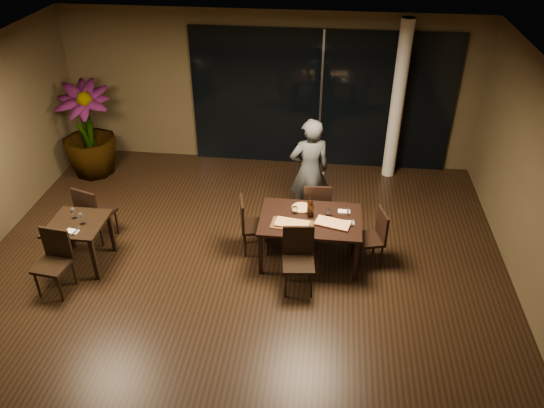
% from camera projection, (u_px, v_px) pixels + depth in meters
% --- Properties ---
extents(ground, '(8.00, 8.00, 0.00)m').
position_uv_depth(ground, '(236.00, 288.00, 7.67)').
color(ground, black).
rests_on(ground, ground).
extents(wall_back, '(8.00, 0.10, 3.00)m').
position_uv_depth(wall_back, '(270.00, 89.00, 10.24)').
color(wall_back, '#453C25').
rests_on(wall_back, ground).
extents(ceiling, '(8.00, 8.00, 0.04)m').
position_uv_depth(ceiling, '(227.00, 88.00, 6.03)').
color(ceiling, white).
rests_on(ceiling, wall_back).
extents(window_panel, '(5.00, 0.06, 2.70)m').
position_uv_depth(window_panel, '(321.00, 100.00, 10.15)').
color(window_panel, black).
rests_on(window_panel, ground).
extents(column, '(0.24, 0.24, 3.00)m').
position_uv_depth(column, '(397.00, 102.00, 9.67)').
color(column, silver).
rests_on(column, ground).
extents(main_table, '(1.50, 1.00, 0.75)m').
position_uv_depth(main_table, '(310.00, 223.00, 7.87)').
color(main_table, black).
rests_on(main_table, ground).
extents(side_table, '(0.80, 0.80, 0.75)m').
position_uv_depth(side_table, '(78.00, 229.00, 7.81)').
color(side_table, black).
rests_on(side_table, ground).
extents(chair_main_far, '(0.47, 0.47, 0.95)m').
position_uv_depth(chair_main_far, '(317.00, 206.00, 8.53)').
color(chair_main_far, black).
rests_on(chair_main_far, ground).
extents(chair_main_near, '(0.49, 0.49, 0.95)m').
position_uv_depth(chair_main_near, '(298.00, 256.00, 7.44)').
color(chair_main_near, black).
rests_on(chair_main_near, ground).
extents(chair_main_left, '(0.51, 0.51, 0.93)m').
position_uv_depth(chair_main_left, '(250.00, 223.00, 8.15)').
color(chair_main_left, black).
rests_on(chair_main_left, ground).
extents(chair_main_right, '(0.51, 0.51, 0.90)m').
position_uv_depth(chair_main_right, '(374.00, 235.00, 7.91)').
color(chair_main_right, black).
rests_on(chair_main_right, ground).
extents(chair_side_far, '(0.58, 0.58, 0.99)m').
position_uv_depth(chair_side_far, '(93.00, 211.00, 8.35)').
color(chair_side_far, black).
rests_on(chair_side_far, ground).
extents(chair_side_near, '(0.49, 0.49, 0.95)m').
position_uv_depth(chair_side_near, '(55.00, 258.00, 7.41)').
color(chair_side_near, black).
rests_on(chair_side_near, ground).
extents(diner, '(0.72, 0.58, 1.83)m').
position_uv_depth(diner, '(309.00, 171.00, 8.70)').
color(diner, '#323537').
rests_on(diner, ground).
extents(potted_plant, '(1.21, 1.21, 1.82)m').
position_uv_depth(potted_plant, '(87.00, 130.00, 10.04)').
color(potted_plant, '#214E1A').
rests_on(potted_plant, ground).
extents(pizza_board_left, '(0.63, 0.36, 0.01)m').
position_uv_depth(pizza_board_left, '(292.00, 225.00, 7.69)').
color(pizza_board_left, '#462A16').
rests_on(pizza_board_left, main_table).
extents(pizza_board_right, '(0.54, 0.37, 0.01)m').
position_uv_depth(pizza_board_right, '(333.00, 224.00, 7.69)').
color(pizza_board_right, '#442916').
rests_on(pizza_board_right, main_table).
extents(oblong_pizza_left, '(0.50, 0.29, 0.02)m').
position_uv_depth(oblong_pizza_left, '(292.00, 224.00, 7.68)').
color(oblong_pizza_left, maroon).
rests_on(oblong_pizza_left, pizza_board_left).
extents(oblong_pizza_right, '(0.52, 0.34, 0.02)m').
position_uv_depth(oblong_pizza_right, '(333.00, 223.00, 7.68)').
color(oblong_pizza_right, maroon).
rests_on(oblong_pizza_right, pizza_board_right).
extents(round_pizza, '(0.29, 0.29, 0.01)m').
position_uv_depth(round_pizza, '(302.00, 208.00, 8.06)').
color(round_pizza, red).
rests_on(round_pizza, main_table).
extents(bottle_a, '(0.06, 0.06, 0.28)m').
position_uv_depth(bottle_a, '(310.00, 209.00, 7.79)').
color(bottle_a, black).
rests_on(bottle_a, main_table).
extents(bottle_b, '(0.06, 0.06, 0.28)m').
position_uv_depth(bottle_b, '(312.00, 209.00, 7.79)').
color(bottle_b, black).
rests_on(bottle_b, main_table).
extents(bottle_c, '(0.06, 0.06, 0.28)m').
position_uv_depth(bottle_c, '(309.00, 206.00, 7.85)').
color(bottle_c, black).
rests_on(bottle_c, main_table).
extents(tumbler_left, '(0.08, 0.08, 0.10)m').
position_uv_depth(tumbler_left, '(295.00, 210.00, 7.93)').
color(tumbler_left, white).
rests_on(tumbler_left, main_table).
extents(tumbler_right, '(0.08, 0.08, 0.10)m').
position_uv_depth(tumbler_right, '(329.00, 213.00, 7.87)').
color(tumbler_right, white).
rests_on(tumbler_right, main_table).
extents(napkin_near, '(0.18, 0.10, 0.01)m').
position_uv_depth(napkin_near, '(348.00, 223.00, 7.73)').
color(napkin_near, white).
rests_on(napkin_near, main_table).
extents(napkin_far, '(0.18, 0.10, 0.01)m').
position_uv_depth(napkin_far, '(344.00, 211.00, 7.98)').
color(napkin_far, white).
rests_on(napkin_far, main_table).
extents(wine_glass_a, '(0.08, 0.08, 0.18)m').
position_uv_depth(wine_glass_a, '(73.00, 213.00, 7.79)').
color(wine_glass_a, white).
rests_on(wine_glass_a, side_table).
extents(wine_glass_b, '(0.08, 0.08, 0.19)m').
position_uv_depth(wine_glass_b, '(81.00, 218.00, 7.67)').
color(wine_glass_b, white).
rests_on(wine_glass_b, side_table).
extents(side_napkin, '(0.20, 0.14, 0.01)m').
position_uv_depth(side_napkin, '(72.00, 231.00, 7.54)').
color(side_napkin, white).
rests_on(side_napkin, side_table).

